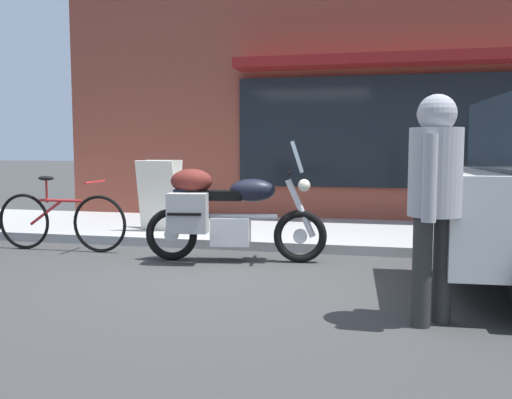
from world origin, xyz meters
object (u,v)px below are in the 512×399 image
(parked_bicycle, at_px, (61,220))
(sandwich_board_sign, at_px, (160,195))
(touring_motorcycle, at_px, (223,210))
(pedestrian_walking, at_px, (435,183))

(parked_bicycle, xyz_separation_m, sandwich_board_sign, (0.85, 1.16, 0.24))
(touring_motorcycle, distance_m, sandwich_board_sign, 1.91)
(touring_motorcycle, bearing_deg, sandwich_board_sign, 134.34)
(sandwich_board_sign, bearing_deg, touring_motorcycle, -45.66)
(sandwich_board_sign, bearing_deg, parked_bicycle, -126.21)
(pedestrian_walking, bearing_deg, parked_bicycle, 155.01)
(pedestrian_walking, distance_m, sandwich_board_sign, 4.71)
(touring_motorcycle, relative_size, pedestrian_walking, 1.23)
(pedestrian_walking, xyz_separation_m, sandwich_board_sign, (-3.45, 3.17, -0.43))
(touring_motorcycle, distance_m, parked_bicycle, 2.21)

